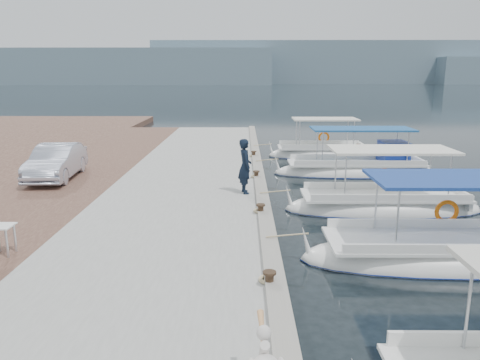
{
  "coord_description": "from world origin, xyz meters",
  "views": [
    {
      "loc": [
        -0.89,
        -12.37,
        4.78
      ],
      "look_at": [
        -1.0,
        3.19,
        1.2
      ],
      "focal_mm": 35.0,
      "sensor_mm": 36.0,
      "label": 1
    }
  ],
  "objects_px": {
    "fishing_caique_d": "(358,170)",
    "fishing_caique_e": "(321,155)",
    "fishing_caique_b": "(450,257)",
    "parked_car": "(56,162)",
    "fisherman": "(245,166)",
    "fishing_caique_c": "(383,207)"
  },
  "relations": [
    {
      "from": "fishing_caique_b",
      "to": "fishing_caique_c",
      "type": "height_order",
      "value": "same"
    },
    {
      "from": "fishing_caique_c",
      "to": "fisherman",
      "type": "relative_size",
      "value": 3.5
    },
    {
      "from": "fishing_caique_b",
      "to": "fishing_caique_c",
      "type": "relative_size",
      "value": 1.13
    },
    {
      "from": "fishing_caique_b",
      "to": "parked_car",
      "type": "xyz_separation_m",
      "value": [
        -13.09,
        7.43,
        1.08
      ]
    },
    {
      "from": "fishing_caique_c",
      "to": "fishing_caique_e",
      "type": "relative_size",
      "value": 1.14
    },
    {
      "from": "fishing_caique_d",
      "to": "fishing_caique_e",
      "type": "height_order",
      "value": "same"
    },
    {
      "from": "fishing_caique_c",
      "to": "fishing_caique_e",
      "type": "bearing_deg",
      "value": 92.2
    },
    {
      "from": "fishing_caique_c",
      "to": "parked_car",
      "type": "xyz_separation_m",
      "value": [
        -12.65,
        2.9,
        1.08
      ]
    },
    {
      "from": "fishing_caique_b",
      "to": "parked_car",
      "type": "height_order",
      "value": "fishing_caique_b"
    },
    {
      "from": "fishing_caique_d",
      "to": "fisherman",
      "type": "distance_m",
      "value": 7.88
    },
    {
      "from": "fisherman",
      "to": "parked_car",
      "type": "relative_size",
      "value": 0.46
    },
    {
      "from": "fishing_caique_b",
      "to": "fisherman",
      "type": "relative_size",
      "value": 3.94
    },
    {
      "from": "fisherman",
      "to": "parked_car",
      "type": "xyz_separation_m",
      "value": [
        -7.77,
        2.32,
        -0.29
      ]
    },
    {
      "from": "fishing_caique_b",
      "to": "fishing_caique_d",
      "type": "relative_size",
      "value": 0.99
    },
    {
      "from": "fishing_caique_d",
      "to": "fisherman",
      "type": "xyz_separation_m",
      "value": [
        -5.45,
        -5.53,
        1.31
      ]
    },
    {
      "from": "fisherman",
      "to": "parked_car",
      "type": "height_order",
      "value": "fisherman"
    },
    {
      "from": "fishing_caique_e",
      "to": "parked_car",
      "type": "xyz_separation_m",
      "value": [
        -12.23,
        -8.02,
        1.08
      ]
    },
    {
      "from": "fisherman",
      "to": "parked_car",
      "type": "distance_m",
      "value": 8.11
    },
    {
      "from": "fishing_caique_d",
      "to": "parked_car",
      "type": "xyz_separation_m",
      "value": [
        -13.22,
        -3.21,
        1.02
      ]
    },
    {
      "from": "fishing_caique_c",
      "to": "fisherman",
      "type": "xyz_separation_m",
      "value": [
        -4.88,
        0.58,
        1.37
      ]
    },
    {
      "from": "fishing_caique_c",
      "to": "fishing_caique_d",
      "type": "height_order",
      "value": "same"
    },
    {
      "from": "fishing_caique_b",
      "to": "parked_car",
      "type": "relative_size",
      "value": 1.83
    }
  ]
}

